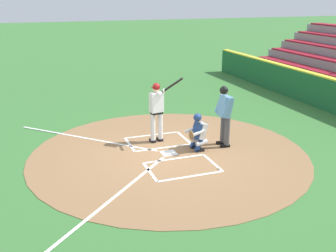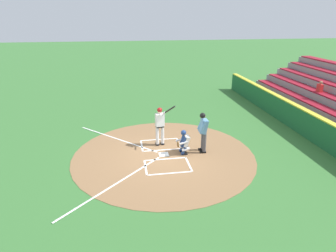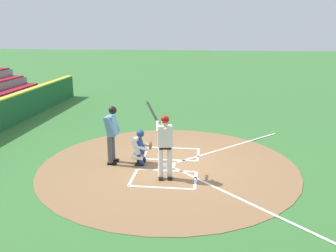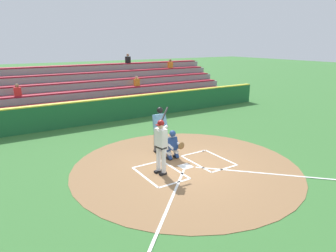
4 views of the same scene
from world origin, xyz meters
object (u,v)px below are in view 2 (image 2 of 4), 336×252
object	(u,v)px
plate_umpire	(203,130)
baseball	(191,169)
catcher	(184,142)
batter	(160,124)

from	to	relation	value
plate_umpire	baseball	size ratio (longest dim) A/B	25.20
plate_umpire	catcher	bearing A→B (deg)	93.58
catcher	baseball	bearing A→B (deg)	179.16
plate_umpire	baseball	xyz separation A→B (m)	(-1.53, 0.90, -1.04)
catcher	baseball	size ratio (longest dim) A/B	15.27
plate_umpire	baseball	bearing A→B (deg)	149.53
batter	baseball	distance (m)	2.88
baseball	batter	bearing A→B (deg)	19.35
catcher	plate_umpire	size ratio (longest dim) A/B	0.61
batter	catcher	size ratio (longest dim) A/B	1.88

